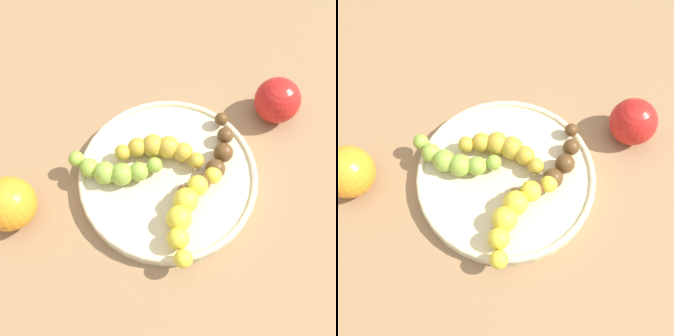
% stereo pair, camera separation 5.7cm
% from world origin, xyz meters
% --- Properties ---
extents(ground_plane, '(2.40, 2.40, 0.00)m').
position_xyz_m(ground_plane, '(0.00, 0.00, 0.00)').
color(ground_plane, '#936D47').
extents(fruit_bowl, '(0.26, 0.26, 0.02)m').
position_xyz_m(fruit_bowl, '(0.00, 0.00, 0.01)').
color(fruit_bowl, beige).
rests_on(fruit_bowl, ground_plane).
extents(banana_overripe, '(0.08, 0.15, 0.03)m').
position_xyz_m(banana_overripe, '(0.03, 0.06, 0.03)').
color(banana_overripe, '#593819').
rests_on(banana_overripe, fruit_bowl).
extents(banana_spotted, '(0.10, 0.10, 0.03)m').
position_xyz_m(banana_spotted, '(-0.03, 0.01, 0.04)').
color(banana_spotted, gold).
rests_on(banana_spotted, fruit_bowl).
extents(banana_green, '(0.10, 0.10, 0.03)m').
position_xyz_m(banana_green, '(-0.05, -0.06, 0.04)').
color(banana_green, '#8CAD38').
rests_on(banana_green, fruit_bowl).
extents(banana_yellow, '(0.09, 0.14, 0.04)m').
position_xyz_m(banana_yellow, '(0.07, -0.02, 0.04)').
color(banana_yellow, yellow).
rests_on(banana_yellow, fruit_bowl).
extents(orange_fruit, '(0.08, 0.08, 0.08)m').
position_xyz_m(orange_fruit, '(-0.10, -0.20, 0.04)').
color(orange_fruit, orange).
rests_on(orange_fruit, ground_plane).
extents(apple_red, '(0.07, 0.07, 0.07)m').
position_xyz_m(apple_red, '(0.02, 0.21, 0.04)').
color(apple_red, red).
rests_on(apple_red, ground_plane).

